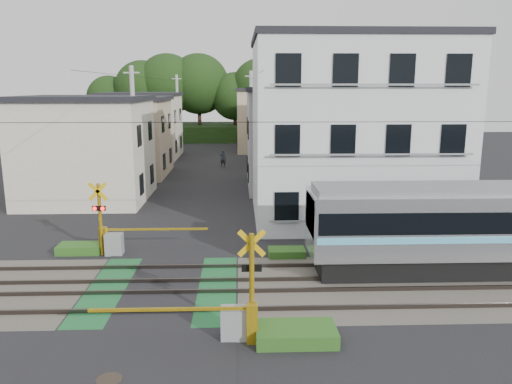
{
  "coord_description": "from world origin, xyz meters",
  "views": [
    {
      "loc": [
        2.69,
        -16.26,
        6.79
      ],
      "look_at": [
        3.41,
        5.0,
        2.31
      ],
      "focal_mm": 35.0,
      "sensor_mm": 36.0,
      "label": 1
    }
  ],
  "objects_px": {
    "crossing_signal_near": "(237,315)",
    "apartment_block": "(351,129)",
    "crossing_signal_far": "(112,238)",
    "pedestrian": "(223,158)",
    "manhole_cover": "(109,380)"
  },
  "relations": [
    {
      "from": "crossing_signal_far",
      "to": "pedestrian",
      "type": "relative_size",
      "value": 3.11
    },
    {
      "from": "apartment_block",
      "to": "pedestrian",
      "type": "height_order",
      "value": "apartment_block"
    },
    {
      "from": "pedestrian",
      "to": "manhole_cover",
      "type": "bearing_deg",
      "value": 101.63
    },
    {
      "from": "apartment_block",
      "to": "pedestrian",
      "type": "distance_m",
      "value": 19.02
    },
    {
      "from": "crossing_signal_far",
      "to": "manhole_cover",
      "type": "bearing_deg",
      "value": -76.8
    },
    {
      "from": "crossing_signal_near",
      "to": "apartment_block",
      "type": "xyz_separation_m",
      "value": [
        5.91,
        13.15,
        3.94
      ]
    },
    {
      "from": "crossing_signal_far",
      "to": "apartment_block",
      "type": "xyz_separation_m",
      "value": [
        11.09,
        5.84,
        3.94
      ]
    },
    {
      "from": "crossing_signal_far",
      "to": "apartment_block",
      "type": "bearing_deg",
      "value": 27.78
    },
    {
      "from": "crossing_signal_near",
      "to": "apartment_block",
      "type": "distance_m",
      "value": 14.95
    },
    {
      "from": "crossing_signal_far",
      "to": "manhole_cover",
      "type": "xyz_separation_m",
      "value": [
        2.15,
        -9.18,
        -0.7
      ]
    },
    {
      "from": "apartment_block",
      "to": "crossing_signal_far",
      "type": "bearing_deg",
      "value": -152.22
    },
    {
      "from": "crossing_signal_near",
      "to": "manhole_cover",
      "type": "relative_size",
      "value": 7.65
    },
    {
      "from": "crossing_signal_near",
      "to": "pedestrian",
      "type": "distance_m",
      "value": 30.33
    },
    {
      "from": "crossing_signal_far",
      "to": "apartment_block",
      "type": "distance_m",
      "value": 13.14
    },
    {
      "from": "manhole_cover",
      "to": "apartment_block",
      "type": "bearing_deg",
      "value": 59.25
    }
  ]
}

